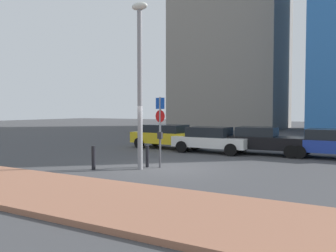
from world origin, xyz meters
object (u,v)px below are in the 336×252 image
parked_car_white (211,139)px  street_lamp (140,71)px  parked_car_yellow (168,136)px  parking_meter (160,145)px  parked_car_blue (333,143)px  traffic_bollard_mid (93,158)px  traffic_bollard_near (147,156)px  parking_sign_post (160,120)px  parked_car_black (263,140)px

parked_car_white → street_lamp: bearing=-92.9°
street_lamp → parked_car_yellow: bearing=111.5°
parking_meter → parked_car_blue: bearing=47.3°
street_lamp → traffic_bollard_mid: size_ratio=6.98×
parked_car_yellow → traffic_bollard_near: 7.08m
parked_car_white → parking_sign_post: bearing=-113.7°
traffic_bollard_near → parking_meter: bearing=13.3°
parked_car_yellow → street_lamp: (2.80, -7.11, 3.11)m
parked_car_blue → parking_sign_post: (-7.41, -3.79, 1.13)m
parked_car_white → parked_car_blue: (6.04, 0.66, -0.00)m
parked_car_blue → parking_meter: parking_meter is taller
parked_car_black → traffic_bollard_mid: size_ratio=4.53×
parked_car_yellow → parked_car_blue: bearing=-0.1°
parked_car_white → traffic_bollard_near: (-0.37, -5.83, -0.29)m
street_lamp → parked_car_white: bearing=87.1°
parked_car_blue → traffic_bollard_mid: 11.30m
parked_car_white → parked_car_black: bearing=12.7°
parked_car_yellow → street_lamp: size_ratio=0.72×
parking_sign_post → parked_car_yellow: bearing=114.6°
parking_sign_post → street_lamp: (1.05, -3.30, 2.00)m
parked_car_black → parking_sign_post: 5.64m
parked_car_white → parked_car_yellow: bearing=167.6°
street_lamp → traffic_bollard_mid: 3.87m
parking_meter → traffic_bollard_mid: parking_meter is taller
parked_car_white → traffic_bollard_mid: size_ratio=4.47×
street_lamp → traffic_bollard_near: 3.48m
parked_car_white → street_lamp: (-0.32, -6.43, 3.13)m
parked_car_blue → parking_sign_post: size_ratio=1.42×
traffic_bollard_near → parked_car_white: bearing=86.3°
street_lamp → traffic_bollard_near: street_lamp is taller
parked_car_white → parked_car_black: 2.77m
parking_meter → street_lamp: street_lamp is taller
parked_car_yellow → traffic_bollard_mid: parked_car_yellow is taller
parked_car_white → traffic_bollard_mid: (-1.89, -7.40, -0.28)m
parked_car_yellow → parking_meter: parking_meter is taller
parked_car_blue → traffic_bollard_near: size_ratio=4.70×
parked_car_black → street_lamp: bearing=-113.3°
parked_car_black → traffic_bollard_mid: (-4.59, -8.01, -0.28)m
parked_car_white → parked_car_black: parked_car_black is taller
parked_car_black → street_lamp: (-3.03, -7.04, 3.12)m
parking_meter → parking_sign_post: bearing=120.8°
parked_car_yellow → traffic_bollard_near: (2.75, -6.52, -0.32)m
parked_car_black → traffic_bollard_near: (-3.08, -6.44, -0.30)m
parking_sign_post → street_lamp: street_lamp is taller
traffic_bollard_mid → parked_car_yellow: bearing=98.7°
traffic_bollard_mid → parked_car_blue: bearing=45.5°
street_lamp → parking_meter: bearing=56.1°
parked_car_black → traffic_bollard_mid: bearing=-119.8°
parked_car_yellow → traffic_bollard_near: parked_car_yellow is taller
parked_car_white → traffic_bollard_mid: 7.64m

